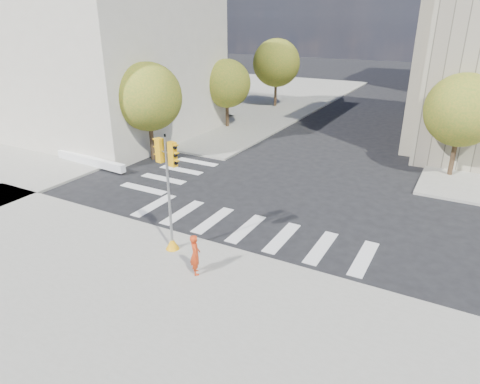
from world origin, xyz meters
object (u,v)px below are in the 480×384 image
object	(u,v)px
lamp_near	(476,91)
photographer	(195,254)
planter_wall	(90,161)
traffic_signal	(170,203)

from	to	relation	value
lamp_near	photographer	size ratio (longest dim) A/B	5.07
photographer	planter_wall	distance (m)	14.90
lamp_near	traffic_signal	size ratio (longest dim) A/B	1.66
lamp_near	photographer	bearing A→B (deg)	-111.31
planter_wall	lamp_near	bearing A→B (deg)	35.64
lamp_near	planter_wall	size ratio (longest dim) A/B	1.35
traffic_signal	lamp_near	bearing A→B (deg)	76.11
traffic_signal	photographer	size ratio (longest dim) A/B	3.05
photographer	lamp_near	bearing A→B (deg)	-65.37
lamp_near	planter_wall	world-z (taller)	lamp_near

